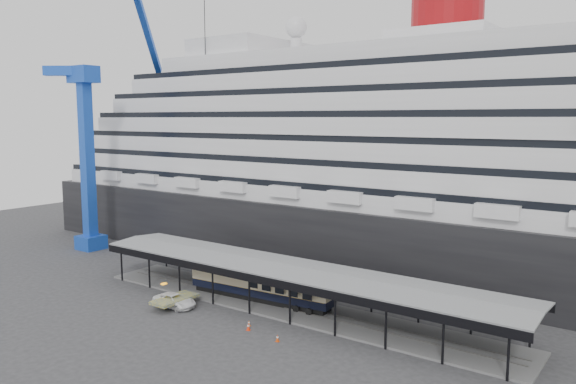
{
  "coord_description": "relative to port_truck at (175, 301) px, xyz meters",
  "views": [
    {
      "loc": [
        37.39,
        -47.51,
        22.58
      ],
      "look_at": [
        -2.46,
        8.0,
        13.56
      ],
      "focal_mm": 35.0,
      "sensor_mm": 36.0,
      "label": 1
    }
  ],
  "objects": [
    {
      "name": "traffic_cone_right",
      "position": [
        12.01,
        -0.62,
        -0.37
      ],
      "size": [
        0.52,
        0.52,
        0.84
      ],
      "rotation": [
        0.0,
        0.0,
        0.23
      ],
      "color": "red",
      "rests_on": "ground"
    },
    {
      "name": "platform_canopy",
      "position": [
        11.71,
        7.51,
        1.58
      ],
      "size": [
        56.0,
        9.18,
        5.3
      ],
      "color": "slate",
      "rests_on": "ground"
    },
    {
      "name": "crane_blue",
      "position": [
        -33.4,
        13.13,
        19.17
      ],
      "size": [
        22.63,
        19.19,
        47.6
      ],
      "color": "blue",
      "rests_on": "ground"
    },
    {
      "name": "pullman_carriage",
      "position": [
        7.14,
        7.51,
        1.59
      ],
      "size": [
        19.78,
        3.99,
        19.29
      ],
      "rotation": [
        0.0,
        0.0,
        0.07
      ],
      "color": "black",
      "rests_on": "ground"
    },
    {
      "name": "ground",
      "position": [
        11.71,
        2.51,
        -0.78
      ],
      "size": [
        200.0,
        200.0,
        0.0
      ],
      "primitive_type": "plane",
      "color": "#323234",
      "rests_on": "ground"
    },
    {
      "name": "traffic_cone_mid",
      "position": [
        16.38,
        -1.27,
        -0.41
      ],
      "size": [
        0.41,
        0.41,
        0.75
      ],
      "rotation": [
        0.0,
        0.0,
        -0.07
      ],
      "color": "#D2410B",
      "rests_on": "ground"
    },
    {
      "name": "port_truck",
      "position": [
        0.0,
        0.0,
        0.0
      ],
      "size": [
        5.65,
        2.62,
        1.57
      ],
      "primitive_type": "imported",
      "rotation": [
        0.0,
        0.0,
        1.57
      ],
      "color": "white",
      "rests_on": "ground"
    },
    {
      "name": "traffic_cone_left",
      "position": [
        11.29,
        0.34,
        -0.45
      ],
      "size": [
        0.36,
        0.36,
        0.67
      ],
      "rotation": [
        0.0,
        0.0,
        0.07
      ],
      "color": "#E4580C",
      "rests_on": "ground"
    },
    {
      "name": "cruise_ship",
      "position": [
        11.76,
        34.51,
        17.57
      ],
      "size": [
        130.0,
        30.0,
        43.9
      ],
      "color": "black",
      "rests_on": "ground"
    }
  ]
}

